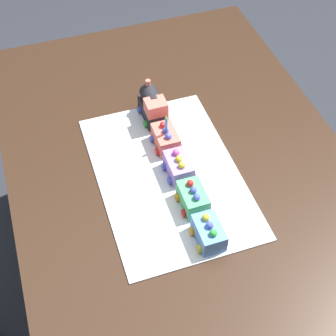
# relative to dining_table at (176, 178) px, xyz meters

# --- Properties ---
(ground_plane) EXTENTS (8.00, 8.00, 0.00)m
(ground_plane) POSITION_rel_dining_table_xyz_m (0.00, 0.00, -0.63)
(ground_plane) COLOR #2D3038
(dining_table) EXTENTS (1.40, 1.00, 0.74)m
(dining_table) POSITION_rel_dining_table_xyz_m (0.00, 0.00, 0.00)
(dining_table) COLOR #382316
(dining_table) RESTS_ON ground
(cake_board) EXTENTS (0.60, 0.40, 0.00)m
(cake_board) POSITION_rel_dining_table_xyz_m (0.07, -0.05, 0.11)
(cake_board) COLOR silver
(cake_board) RESTS_ON dining_table
(cake_locomotive) EXTENTS (0.14, 0.08, 0.12)m
(cake_locomotive) POSITION_rel_dining_table_xyz_m (-0.18, -0.02, 0.16)
(cake_locomotive) COLOR #232328
(cake_locomotive) RESTS_ON cake_board
(cake_car_caboose_coral) EXTENTS (0.10, 0.08, 0.07)m
(cake_car_caboose_coral) POSITION_rel_dining_table_xyz_m (-0.05, -0.02, 0.14)
(cake_car_caboose_coral) COLOR #F27260
(cake_car_caboose_coral) RESTS_ON cake_board
(cake_car_flatbed_lavender) EXTENTS (0.10, 0.08, 0.07)m
(cake_car_flatbed_lavender) POSITION_rel_dining_table_xyz_m (0.07, -0.02, 0.14)
(cake_car_flatbed_lavender) COLOR #AD84E0
(cake_car_flatbed_lavender) RESTS_ON cake_board
(cake_car_gondola_mint_green) EXTENTS (0.10, 0.08, 0.07)m
(cake_car_gondola_mint_green) POSITION_rel_dining_table_xyz_m (0.19, -0.02, 0.14)
(cake_car_gondola_mint_green) COLOR #59CC7A
(cake_car_gondola_mint_green) RESTS_ON cake_board
(cake_car_tanker_sky_blue) EXTENTS (0.10, 0.08, 0.07)m
(cake_car_tanker_sky_blue) POSITION_rel_dining_table_xyz_m (0.31, -0.02, 0.14)
(cake_car_tanker_sky_blue) COLOR #669EEA
(cake_car_tanker_sky_blue) RESTS_ON cake_board
(birthday_candle) EXTENTS (0.01, 0.01, 0.06)m
(birthday_candle) POSITION_rel_dining_table_xyz_m (-0.04, -0.02, 0.21)
(birthday_candle) COLOR #4CA5E5
(birthday_candle) RESTS_ON cake_car_caboose_coral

